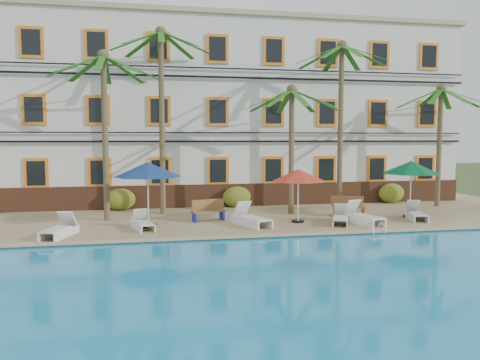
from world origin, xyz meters
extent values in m
plane|color=#384C23|center=(0.00, 0.00, 0.00)|extent=(100.00, 100.00, 0.00)
cube|color=tan|center=(0.00, 5.00, 0.12)|extent=(30.00, 12.00, 0.25)
cube|color=#1A90C7|center=(0.00, -7.00, 0.10)|extent=(26.00, 12.00, 0.20)
cube|color=tan|center=(0.00, -0.90, 0.28)|extent=(30.00, 0.35, 0.06)
cube|color=silver|center=(0.00, 10.00, 5.25)|extent=(25.00, 6.00, 10.00)
cube|color=brown|center=(0.00, 6.94, 0.85)|extent=(25.00, 0.12, 1.20)
cube|color=tan|center=(0.00, 10.00, 10.35)|extent=(25.40, 6.40, 0.25)
cube|color=orange|center=(-10.50, 6.95, 2.15)|extent=(1.15, 0.10, 1.50)
cube|color=black|center=(-10.50, 6.90, 2.15)|extent=(0.85, 0.04, 1.20)
cube|color=orange|center=(-7.50, 6.95, 2.15)|extent=(1.15, 0.10, 1.50)
cube|color=black|center=(-7.50, 6.90, 2.15)|extent=(0.85, 0.04, 1.20)
cube|color=orange|center=(-4.50, 6.95, 2.15)|extent=(1.15, 0.10, 1.50)
cube|color=black|center=(-4.50, 6.90, 2.15)|extent=(0.85, 0.04, 1.20)
cube|color=orange|center=(-1.50, 6.95, 2.15)|extent=(1.15, 0.10, 1.50)
cube|color=black|center=(-1.50, 6.90, 2.15)|extent=(0.85, 0.04, 1.20)
cube|color=orange|center=(1.50, 6.95, 2.15)|extent=(1.15, 0.10, 1.50)
cube|color=black|center=(1.50, 6.90, 2.15)|extent=(0.85, 0.04, 1.20)
cube|color=orange|center=(4.50, 6.95, 2.15)|extent=(1.15, 0.10, 1.50)
cube|color=black|center=(4.50, 6.90, 2.15)|extent=(0.85, 0.04, 1.20)
cube|color=orange|center=(7.50, 6.95, 2.15)|extent=(1.15, 0.10, 1.50)
cube|color=black|center=(7.50, 6.90, 2.15)|extent=(0.85, 0.04, 1.20)
cube|color=orange|center=(10.50, 6.95, 2.15)|extent=(1.15, 0.10, 1.50)
cube|color=black|center=(10.50, 6.90, 2.15)|extent=(0.85, 0.04, 1.20)
cube|color=orange|center=(-10.50, 6.95, 5.25)|extent=(1.15, 0.10, 1.50)
cube|color=black|center=(-10.50, 6.90, 5.25)|extent=(0.85, 0.04, 1.20)
cube|color=orange|center=(-7.50, 6.95, 5.25)|extent=(1.15, 0.10, 1.50)
cube|color=black|center=(-7.50, 6.90, 5.25)|extent=(0.85, 0.04, 1.20)
cube|color=orange|center=(-4.50, 6.95, 5.25)|extent=(1.15, 0.10, 1.50)
cube|color=black|center=(-4.50, 6.90, 5.25)|extent=(0.85, 0.04, 1.20)
cube|color=orange|center=(-1.50, 6.95, 5.25)|extent=(1.15, 0.10, 1.50)
cube|color=black|center=(-1.50, 6.90, 5.25)|extent=(0.85, 0.04, 1.20)
cube|color=orange|center=(1.50, 6.95, 5.25)|extent=(1.15, 0.10, 1.50)
cube|color=black|center=(1.50, 6.90, 5.25)|extent=(0.85, 0.04, 1.20)
cube|color=orange|center=(4.50, 6.95, 5.25)|extent=(1.15, 0.10, 1.50)
cube|color=black|center=(4.50, 6.90, 5.25)|extent=(0.85, 0.04, 1.20)
cube|color=orange|center=(7.50, 6.95, 5.25)|extent=(1.15, 0.10, 1.50)
cube|color=black|center=(7.50, 6.90, 5.25)|extent=(0.85, 0.04, 1.20)
cube|color=orange|center=(10.50, 6.95, 5.25)|extent=(1.15, 0.10, 1.50)
cube|color=black|center=(10.50, 6.90, 5.25)|extent=(0.85, 0.04, 1.20)
cube|color=orange|center=(-10.50, 6.95, 8.45)|extent=(1.15, 0.10, 1.50)
cube|color=black|center=(-10.50, 6.90, 8.45)|extent=(0.85, 0.04, 1.20)
cube|color=orange|center=(-7.50, 6.95, 8.45)|extent=(1.15, 0.10, 1.50)
cube|color=black|center=(-7.50, 6.90, 8.45)|extent=(0.85, 0.04, 1.20)
cube|color=orange|center=(-4.50, 6.95, 8.45)|extent=(1.15, 0.10, 1.50)
cube|color=black|center=(-4.50, 6.90, 8.45)|extent=(0.85, 0.04, 1.20)
cube|color=orange|center=(-1.50, 6.95, 8.45)|extent=(1.15, 0.10, 1.50)
cube|color=black|center=(-1.50, 6.90, 8.45)|extent=(0.85, 0.04, 1.20)
cube|color=orange|center=(1.50, 6.95, 8.45)|extent=(1.15, 0.10, 1.50)
cube|color=black|center=(1.50, 6.90, 8.45)|extent=(0.85, 0.04, 1.20)
cube|color=orange|center=(4.50, 6.95, 8.45)|extent=(1.15, 0.10, 1.50)
cube|color=black|center=(4.50, 6.90, 8.45)|extent=(0.85, 0.04, 1.20)
cube|color=orange|center=(7.50, 6.95, 8.45)|extent=(1.15, 0.10, 1.50)
cube|color=black|center=(7.50, 6.90, 8.45)|extent=(0.85, 0.04, 1.20)
cube|color=orange|center=(10.50, 6.95, 8.45)|extent=(1.15, 0.10, 1.50)
cube|color=black|center=(10.50, 6.90, 8.45)|extent=(0.85, 0.04, 1.20)
cube|color=black|center=(0.00, 6.80, 3.70)|extent=(25.00, 0.08, 0.10)
cube|color=black|center=(0.00, 6.80, 4.15)|extent=(25.00, 0.08, 0.06)
cube|color=black|center=(0.00, 6.80, 7.00)|extent=(25.00, 0.08, 0.10)
cube|color=black|center=(0.00, 6.80, 7.45)|extent=(25.00, 0.08, 0.06)
cylinder|color=brown|center=(-6.89, 3.73, 3.82)|extent=(0.26, 0.26, 7.14)
sphere|color=brown|center=(-6.89, 3.73, 7.39)|extent=(0.50, 0.50, 0.50)
cube|color=#1E5E16|center=(-6.89, 4.89, 6.92)|extent=(0.28, 2.32, 0.98)
cube|color=#1E5E16|center=(-7.70, 4.55, 6.92)|extent=(1.84, 1.84, 0.98)
cube|color=#1E5E16|center=(-8.04, 3.73, 6.92)|extent=(2.32, 0.28, 0.98)
cube|color=#1E5E16|center=(-7.70, 2.91, 6.92)|extent=(1.84, 1.84, 0.98)
cube|color=#1E5E16|center=(-6.89, 2.58, 6.92)|extent=(0.28, 2.32, 0.98)
cube|color=#1E5E16|center=(-6.07, 2.91, 6.92)|extent=(1.84, 1.84, 0.98)
cube|color=#1E5E16|center=(-5.73, 3.73, 6.92)|extent=(2.32, 0.28, 0.98)
cube|color=#1E5E16|center=(-6.07, 4.55, 6.92)|extent=(1.84, 1.84, 0.98)
cylinder|color=brown|center=(-4.42, 5.21, 4.54)|extent=(0.26, 0.26, 8.57)
sphere|color=brown|center=(-4.42, 5.21, 8.82)|extent=(0.50, 0.50, 0.50)
cube|color=#1E5E16|center=(-4.42, 6.36, 8.35)|extent=(0.28, 2.32, 0.98)
cube|color=#1E5E16|center=(-5.23, 6.02, 8.35)|extent=(1.84, 1.84, 0.98)
cube|color=#1E5E16|center=(-5.57, 5.21, 8.35)|extent=(2.32, 0.28, 0.98)
cube|color=#1E5E16|center=(-5.23, 4.39, 8.35)|extent=(1.84, 1.84, 0.98)
cube|color=#1E5E16|center=(-4.42, 4.05, 8.35)|extent=(0.28, 2.32, 0.98)
cube|color=#1E5E16|center=(-3.60, 4.39, 8.35)|extent=(1.84, 1.84, 0.98)
cube|color=#1E5E16|center=(-3.26, 5.21, 8.35)|extent=(2.32, 0.28, 0.98)
cube|color=#1E5E16|center=(-3.60, 6.02, 8.35)|extent=(1.84, 1.84, 0.98)
cylinder|color=brown|center=(1.61, 3.99, 3.19)|extent=(0.26, 0.26, 5.89)
sphere|color=brown|center=(1.61, 3.99, 6.14)|extent=(0.50, 0.50, 0.50)
cube|color=#1E5E16|center=(1.61, 5.14, 5.66)|extent=(0.28, 2.32, 0.98)
cube|color=#1E5E16|center=(0.79, 4.81, 5.66)|extent=(1.84, 1.84, 0.98)
cube|color=#1E5E16|center=(0.45, 3.99, 5.66)|extent=(2.32, 0.28, 0.98)
cube|color=#1E5E16|center=(0.79, 3.17, 5.66)|extent=(1.84, 1.84, 0.98)
cube|color=#1E5E16|center=(1.61, 2.83, 5.66)|extent=(0.28, 2.32, 0.98)
cube|color=#1E5E16|center=(2.43, 3.17, 5.66)|extent=(1.84, 1.84, 0.98)
cube|color=#1E5E16|center=(2.76, 3.99, 5.66)|extent=(2.32, 0.28, 0.98)
cube|color=#1E5E16|center=(2.43, 4.81, 5.66)|extent=(1.84, 1.84, 0.98)
cylinder|color=brown|center=(4.40, 4.79, 4.34)|extent=(0.26, 0.26, 8.18)
sphere|color=brown|center=(4.40, 4.79, 8.43)|extent=(0.50, 0.50, 0.50)
cube|color=#1E5E16|center=(4.40, 5.95, 7.96)|extent=(0.28, 2.32, 0.98)
cube|color=#1E5E16|center=(3.58, 5.61, 7.96)|extent=(1.84, 1.84, 0.98)
cube|color=#1E5E16|center=(3.24, 4.79, 7.96)|extent=(2.32, 0.28, 0.98)
cube|color=#1E5E16|center=(3.58, 3.97, 7.96)|extent=(1.84, 1.84, 0.98)
cube|color=#1E5E16|center=(4.40, 3.63, 7.96)|extent=(0.28, 2.32, 0.98)
cube|color=#1E5E16|center=(5.21, 3.97, 7.96)|extent=(1.84, 1.84, 0.98)
cube|color=#1E5E16|center=(5.55, 4.79, 7.96)|extent=(2.32, 0.28, 0.98)
cube|color=#1E5E16|center=(5.21, 5.61, 7.96)|extent=(1.84, 1.84, 0.98)
cylinder|color=brown|center=(10.07, 5.04, 3.36)|extent=(0.26, 0.26, 6.21)
sphere|color=brown|center=(10.07, 5.04, 6.46)|extent=(0.50, 0.50, 0.50)
cube|color=#1E5E16|center=(10.07, 6.19, 5.99)|extent=(0.28, 2.32, 0.98)
cube|color=#1E5E16|center=(9.25, 5.86, 5.99)|extent=(1.84, 1.84, 0.98)
cube|color=#1E5E16|center=(8.91, 5.04, 5.99)|extent=(2.32, 0.28, 0.98)
cube|color=#1E5E16|center=(9.25, 4.22, 5.99)|extent=(1.84, 1.84, 0.98)
cube|color=#1E5E16|center=(10.07, 3.88, 5.99)|extent=(0.28, 2.32, 0.98)
cube|color=#1E5E16|center=(10.89, 4.22, 5.99)|extent=(1.84, 1.84, 0.98)
cube|color=#1E5E16|center=(11.23, 5.04, 5.99)|extent=(2.32, 0.28, 0.98)
cube|color=#1E5E16|center=(10.89, 5.86, 5.99)|extent=(1.84, 1.84, 0.98)
ellipsoid|color=#245B1A|center=(-6.50, 6.60, 0.80)|extent=(1.50, 0.90, 1.10)
ellipsoid|color=#245B1A|center=(-0.55, 6.60, 0.80)|extent=(1.50, 0.90, 1.10)
ellipsoid|color=#245B1A|center=(8.25, 6.60, 0.80)|extent=(1.50, 0.90, 1.10)
cylinder|color=black|center=(-5.08, 1.90, 0.29)|extent=(0.61, 0.61, 0.09)
cylinder|color=silver|center=(-5.08, 1.90, 1.56)|extent=(0.06, 0.06, 2.61)
cone|color=navy|center=(-5.08, 1.90, 2.59)|extent=(2.72, 2.72, 0.60)
sphere|color=silver|center=(-5.08, 1.90, 2.92)|extent=(0.10, 0.10, 0.10)
cylinder|color=black|center=(1.23, 1.71, 0.29)|extent=(0.53, 0.53, 0.08)
cylinder|color=silver|center=(1.23, 1.71, 1.38)|extent=(0.06, 0.06, 2.27)
cone|color=#B93422|center=(1.23, 1.71, 2.28)|extent=(2.36, 2.36, 0.52)
sphere|color=silver|center=(1.23, 1.71, 2.56)|extent=(0.10, 0.10, 0.10)
cylinder|color=black|center=(6.72, 2.07, 0.29)|extent=(0.60, 0.60, 0.09)
cylinder|color=silver|center=(6.72, 2.07, 1.53)|extent=(0.06, 0.06, 2.55)
cone|color=#07532C|center=(6.72, 2.07, 2.54)|extent=(2.66, 2.66, 0.58)
sphere|color=silver|center=(6.72, 2.07, 2.85)|extent=(0.10, 0.10, 0.10)
cube|color=white|center=(-8.36, 0.17, 0.57)|extent=(0.97, 1.42, 0.06)
cube|color=white|center=(-8.09, 1.02, 0.80)|extent=(0.71, 0.64, 0.65)
cube|color=white|center=(-8.57, 0.50, 0.40)|extent=(0.62, 1.77, 0.30)
cube|color=white|center=(-8.00, 0.32, 0.40)|extent=(0.62, 1.77, 0.30)
cube|color=white|center=(-5.23, 1.07, 0.53)|extent=(0.83, 1.26, 0.05)
cube|color=white|center=(-5.45, 1.84, 0.74)|extent=(0.63, 0.55, 0.58)
cube|color=white|center=(-5.55, 1.21, 0.38)|extent=(0.50, 1.60, 0.27)
cube|color=white|center=(-5.04, 1.36, 0.38)|extent=(0.50, 1.60, 0.27)
cube|color=white|center=(-0.82, 0.95, 0.61)|extent=(1.16, 1.59, 0.07)
cube|color=white|center=(-1.20, 1.88, 0.86)|extent=(0.82, 0.74, 0.72)
cube|color=white|center=(-1.24, 1.09, 0.42)|extent=(0.83, 1.94, 0.33)
cube|color=white|center=(-0.62, 1.34, 0.42)|extent=(0.83, 1.94, 0.33)
cube|color=white|center=(2.75, 0.70, 0.55)|extent=(1.00, 1.33, 0.06)
cube|color=white|center=(3.09, 1.47, 0.76)|extent=(0.69, 0.63, 0.60)
cube|color=white|center=(2.59, 1.03, 0.39)|extent=(0.74, 1.60, 0.28)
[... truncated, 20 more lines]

